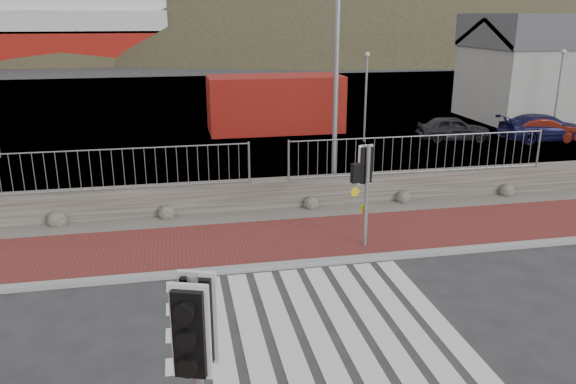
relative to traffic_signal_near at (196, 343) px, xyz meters
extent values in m
plane|color=#28282B|center=(2.57, 3.34, -2.20)|extent=(220.00, 220.00, 0.00)
cube|color=maroon|center=(2.57, 7.84, -2.16)|extent=(40.00, 3.00, 0.08)
cube|color=gray|center=(2.57, 6.34, -2.15)|extent=(40.00, 0.25, 0.12)
cube|color=silver|center=(0.47, 3.34, -2.19)|extent=(0.42, 5.60, 0.01)
cube|color=silver|center=(1.07, 3.34, -2.19)|extent=(0.42, 5.60, 0.01)
cube|color=silver|center=(1.67, 3.34, -2.19)|extent=(0.42, 5.60, 0.01)
cube|color=silver|center=(2.27, 3.34, -2.19)|extent=(0.42, 5.60, 0.01)
cube|color=silver|center=(2.87, 3.34, -2.19)|extent=(0.42, 5.60, 0.01)
cube|color=silver|center=(3.47, 3.34, -2.19)|extent=(0.42, 5.60, 0.01)
cube|color=silver|center=(4.07, 3.34, -2.19)|extent=(0.42, 5.60, 0.01)
cube|color=silver|center=(4.67, 3.34, -2.19)|extent=(0.42, 5.60, 0.01)
cube|color=#59544C|center=(2.57, 9.84, -2.17)|extent=(40.00, 1.50, 0.06)
cube|color=#46403A|center=(2.57, 10.64, -1.75)|extent=(40.00, 0.60, 0.90)
cylinder|color=gray|center=(-2.23, 10.49, -0.10)|extent=(8.40, 0.04, 0.04)
cylinder|color=gray|center=(1.97, 10.49, -0.70)|extent=(0.07, 0.07, 1.20)
cylinder|color=gray|center=(7.37, 10.49, -0.10)|extent=(8.40, 0.04, 0.04)
cylinder|color=gray|center=(3.17, 10.49, -0.70)|extent=(0.07, 0.07, 1.20)
cylinder|color=gray|center=(11.57, 10.49, -0.70)|extent=(0.07, 0.07, 1.20)
cube|color=#4C4C4F|center=(2.57, 31.24, -2.20)|extent=(120.00, 40.00, 0.50)
cube|color=#3F4C54|center=(2.57, 66.24, -2.20)|extent=(220.00, 50.00, 0.05)
cube|color=#9E9E99|center=(22.57, 23.24, -0.20)|extent=(12.00, 6.00, 4.00)
ellipsoid|color=#2A2F1C|center=(-12.43, 91.24, -22.20)|extent=(106.40, 68.40, 76.00)
ellipsoid|color=#2A2F1C|center=(32.57, 91.24, -28.20)|extent=(140.00, 90.00, 100.00)
ellipsoid|color=#2A2F1C|center=(77.57, 91.24, -22.20)|extent=(112.00, 72.00, 80.00)
cube|color=black|center=(0.00, 0.00, 0.24)|extent=(0.49, 0.39, 1.14)
sphere|color=red|center=(0.00, 0.00, 0.56)|extent=(0.16, 0.16, 0.16)
cylinder|color=gray|center=(4.47, 7.10, -0.85)|extent=(0.11, 0.11, 2.69)
cube|color=gold|center=(4.47, 7.10, -1.19)|extent=(0.15, 0.10, 0.21)
cube|color=black|center=(4.47, 7.10, -0.03)|extent=(0.42, 0.30, 1.01)
sphere|color=#0CE53F|center=(4.47, 7.10, -0.32)|extent=(0.14, 0.14, 0.14)
cube|color=black|center=(4.14, 7.03, -0.18)|extent=(0.24, 0.19, 0.48)
cylinder|color=gray|center=(4.86, 11.44, 2.38)|extent=(0.16, 0.16, 9.16)
cube|color=maroon|center=(4.91, 22.57, -0.80)|extent=(6.76, 2.84, 2.81)
imported|color=black|center=(12.79, 18.64, -1.62)|extent=(3.56, 1.89, 1.15)
imported|color=#62160E|center=(16.74, 17.60, -1.62)|extent=(3.55, 1.41, 1.15)
imported|color=#13133B|center=(16.97, 17.75, -1.57)|extent=(4.32, 1.77, 1.25)
camera|label=1|loc=(-0.07, -5.56, 3.49)|focal=35.00mm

